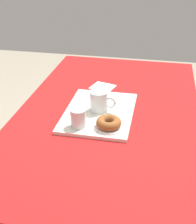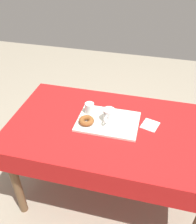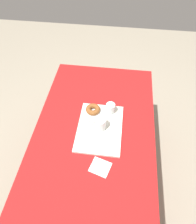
{
  "view_description": "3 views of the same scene",
  "coord_description": "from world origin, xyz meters",
  "px_view_note": "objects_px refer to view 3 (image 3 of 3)",
  "views": [
    {
      "loc": [
        1.36,
        0.22,
        1.52
      ],
      "look_at": [
        0.12,
        -0.03,
        0.83
      ],
      "focal_mm": 51.23,
      "sensor_mm": 36.0,
      "label": 1
    },
    {
      "loc": [
        -0.23,
        1.35,
        1.93
      ],
      "look_at": [
        0.12,
        -0.06,
        0.84
      ],
      "focal_mm": 40.1,
      "sensor_mm": 36.0,
      "label": 2
    },
    {
      "loc": [
        -0.87,
        -0.14,
        2.04
      ],
      "look_at": [
        0.16,
        -0.01,
        0.82
      ],
      "focal_mm": 34.11,
      "sensor_mm": 36.0,
      "label": 3
    }
  ],
  "objects_px": {
    "serving_tray": "(100,128)",
    "sugar_donut_left": "(93,109)",
    "tea_mug_left": "(100,124)",
    "donut_plate_left": "(93,111)",
    "paper_napkin": "(100,167)",
    "water_glass_near": "(110,109)",
    "dining_table": "(94,140)"
  },
  "relations": [
    {
      "from": "tea_mug_left",
      "to": "serving_tray",
      "type": "bearing_deg",
      "value": 14.08
    },
    {
      "from": "dining_table",
      "to": "donut_plate_left",
      "type": "bearing_deg",
      "value": 9.96
    },
    {
      "from": "serving_tray",
      "to": "sugar_donut_left",
      "type": "relative_size",
      "value": 4.02
    },
    {
      "from": "donut_plate_left",
      "to": "paper_napkin",
      "type": "height_order",
      "value": "donut_plate_left"
    },
    {
      "from": "dining_table",
      "to": "tea_mug_left",
      "type": "distance_m",
      "value": 0.17
    },
    {
      "from": "serving_tray",
      "to": "sugar_donut_left",
      "type": "distance_m",
      "value": 0.16
    },
    {
      "from": "sugar_donut_left",
      "to": "donut_plate_left",
      "type": "bearing_deg",
      "value": 0.0
    },
    {
      "from": "dining_table",
      "to": "serving_tray",
      "type": "xyz_separation_m",
      "value": [
        0.04,
        -0.04,
        0.1
      ]
    },
    {
      "from": "serving_tray",
      "to": "tea_mug_left",
      "type": "xyz_separation_m",
      "value": [
        -0.0,
        -0.0,
        0.05
      ]
    },
    {
      "from": "water_glass_near",
      "to": "donut_plate_left",
      "type": "distance_m",
      "value": 0.14
    },
    {
      "from": "dining_table",
      "to": "tea_mug_left",
      "type": "xyz_separation_m",
      "value": [
        0.04,
        -0.04,
        0.16
      ]
    },
    {
      "from": "water_glass_near",
      "to": "sugar_donut_left",
      "type": "distance_m",
      "value": 0.13
    },
    {
      "from": "tea_mug_left",
      "to": "water_glass_near",
      "type": "height_order",
      "value": "tea_mug_left"
    },
    {
      "from": "donut_plate_left",
      "to": "sugar_donut_left",
      "type": "xyz_separation_m",
      "value": [
        0.0,
        0.0,
        0.02
      ]
    },
    {
      "from": "water_glass_near",
      "to": "donut_plate_left",
      "type": "height_order",
      "value": "water_glass_near"
    },
    {
      "from": "dining_table",
      "to": "sugar_donut_left",
      "type": "height_order",
      "value": "sugar_donut_left"
    },
    {
      "from": "tea_mug_left",
      "to": "water_glass_near",
      "type": "relative_size",
      "value": 1.54
    },
    {
      "from": "tea_mug_left",
      "to": "sugar_donut_left",
      "type": "bearing_deg",
      "value": 25.76
    },
    {
      "from": "serving_tray",
      "to": "paper_napkin",
      "type": "distance_m",
      "value": 0.3
    },
    {
      "from": "sugar_donut_left",
      "to": "paper_napkin",
      "type": "height_order",
      "value": "sugar_donut_left"
    },
    {
      "from": "serving_tray",
      "to": "donut_plate_left",
      "type": "height_order",
      "value": "donut_plate_left"
    },
    {
      "from": "donut_plate_left",
      "to": "paper_napkin",
      "type": "distance_m",
      "value": 0.46
    },
    {
      "from": "dining_table",
      "to": "donut_plate_left",
      "type": "distance_m",
      "value": 0.22
    },
    {
      "from": "dining_table",
      "to": "tea_mug_left",
      "type": "relative_size",
      "value": 11.83
    },
    {
      "from": "donut_plate_left",
      "to": "sugar_donut_left",
      "type": "distance_m",
      "value": 0.02
    },
    {
      "from": "serving_tray",
      "to": "water_glass_near",
      "type": "bearing_deg",
      "value": -21.68
    },
    {
      "from": "dining_table",
      "to": "sugar_donut_left",
      "type": "bearing_deg",
      "value": 9.96
    },
    {
      "from": "tea_mug_left",
      "to": "paper_napkin",
      "type": "relative_size",
      "value": 1.04
    },
    {
      "from": "tea_mug_left",
      "to": "donut_plate_left",
      "type": "bearing_deg",
      "value": 25.76
    },
    {
      "from": "paper_napkin",
      "to": "water_glass_near",
      "type": "bearing_deg",
      "value": -2.73
    },
    {
      "from": "donut_plate_left",
      "to": "water_glass_near",
      "type": "bearing_deg",
      "value": -84.03
    },
    {
      "from": "dining_table",
      "to": "donut_plate_left",
      "type": "xyz_separation_m",
      "value": [
        0.18,
        0.03,
        0.12
      ]
    }
  ]
}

